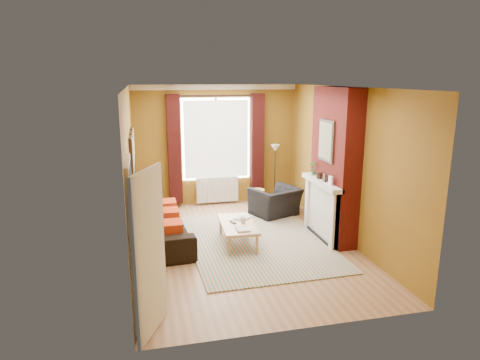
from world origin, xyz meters
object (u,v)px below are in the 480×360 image
Objects in this scene: sofa at (162,225)px; wicker_stool at (257,199)px; floor_lamp at (275,158)px; coffee_table at (238,225)px; armchair at (275,202)px.

sofa is 4.91× the size of wicker_stool.
wicker_stool is 0.31× the size of floor_lamp.
sofa is at bearing 166.08° from coffee_table.
floor_lamp is (0.49, 0.24, 0.91)m from wicker_stool.
coffee_table is at bearing -122.11° from floor_lamp.
armchair is at bearing -106.23° from floor_lamp.
sofa reaches higher than armchair.
armchair is 1.85m from coffee_table.
armchair reaches higher than wicker_stool.
sofa reaches higher than coffee_table.
armchair is 1.18m from floor_lamp.
wicker_stool is 1.06m from floor_lamp.
coffee_table is at bearing 28.47° from armchair.
wicker_stool is (2.24, 1.60, -0.10)m from sofa.
wicker_stool is at bearing -87.86° from armchair.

